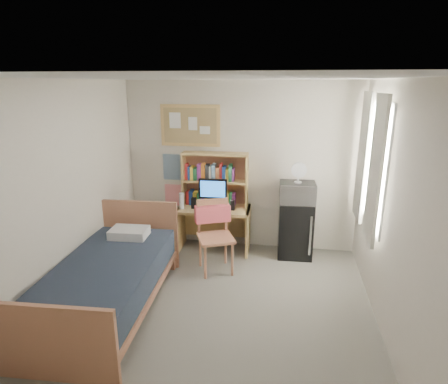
% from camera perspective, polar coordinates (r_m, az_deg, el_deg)
% --- Properties ---
extents(floor, '(3.60, 4.20, 0.02)m').
position_cam_1_polar(floor, '(4.46, -1.58, -18.83)').
color(floor, gray).
rests_on(floor, ground).
extents(ceiling, '(3.60, 4.20, 0.02)m').
position_cam_1_polar(ceiling, '(3.64, -1.91, 17.01)').
color(ceiling, white).
rests_on(ceiling, wall_back).
extents(wall_back, '(3.60, 0.04, 2.60)m').
position_cam_1_polar(wall_back, '(5.85, 2.44, 3.91)').
color(wall_back, silver).
rests_on(wall_back, floor).
extents(wall_front, '(3.60, 0.04, 2.60)m').
position_cam_1_polar(wall_front, '(2.07, -14.48, -21.62)').
color(wall_front, silver).
rests_on(wall_front, floor).
extents(wall_left, '(0.04, 4.20, 2.60)m').
position_cam_1_polar(wall_left, '(4.56, -24.48, -1.18)').
color(wall_left, silver).
rests_on(wall_left, floor).
extents(wall_right, '(0.04, 4.20, 2.60)m').
position_cam_1_polar(wall_right, '(3.93, 25.03, -3.94)').
color(wall_right, silver).
rests_on(wall_right, floor).
extents(window_unit, '(0.10, 1.40, 1.70)m').
position_cam_1_polar(window_unit, '(4.96, 21.52, 4.08)').
color(window_unit, white).
rests_on(window_unit, wall_right).
extents(curtain_left, '(0.04, 0.55, 1.70)m').
position_cam_1_polar(curtain_left, '(4.57, 22.07, 3.05)').
color(curtain_left, silver).
rests_on(curtain_left, wall_right).
extents(curtain_right, '(0.04, 0.55, 1.70)m').
position_cam_1_polar(curtain_right, '(5.34, 20.40, 4.99)').
color(curtain_right, silver).
rests_on(curtain_right, wall_right).
extents(bulletin_board, '(0.94, 0.03, 0.64)m').
position_cam_1_polar(bulletin_board, '(5.89, -5.16, 10.06)').
color(bulletin_board, tan).
rests_on(bulletin_board, wall_back).
extents(poster_wave, '(0.30, 0.01, 0.42)m').
position_cam_1_polar(poster_wave, '(6.09, -7.90, 3.79)').
color(poster_wave, '#225A8A').
rests_on(poster_wave, wall_back).
extents(poster_japan, '(0.28, 0.01, 0.36)m').
position_cam_1_polar(poster_japan, '(6.21, -7.74, -0.45)').
color(poster_japan, red).
rests_on(poster_japan, wall_back).
extents(desk, '(1.13, 0.60, 0.70)m').
position_cam_1_polar(desk, '(5.91, -1.55, -5.63)').
color(desk, tan).
rests_on(desk, floor).
extents(desk_chair, '(0.67, 0.67, 1.01)m').
position_cam_1_polar(desk_chair, '(5.19, -1.27, -6.93)').
color(desk_chair, '#B87957').
rests_on(desk_chair, floor).
extents(mini_fridge, '(0.53, 0.53, 0.86)m').
position_cam_1_polar(mini_fridge, '(5.80, 10.79, -5.49)').
color(mini_fridge, black).
rests_on(mini_fridge, floor).
extents(bed, '(1.22, 2.24, 0.60)m').
position_cam_1_polar(bed, '(4.65, -17.22, -13.54)').
color(bed, black).
rests_on(bed, floor).
extents(hutch, '(1.03, 0.30, 0.83)m').
position_cam_1_polar(hutch, '(5.81, -1.37, 1.94)').
color(hutch, tan).
rests_on(hutch, desk).
extents(monitor, '(0.43, 0.05, 0.46)m').
position_cam_1_polar(monitor, '(5.66, -1.70, -0.42)').
color(monitor, black).
rests_on(monitor, desk).
extents(keyboard, '(0.49, 0.17, 0.02)m').
position_cam_1_polar(keyboard, '(5.60, -1.91, -2.96)').
color(keyboard, black).
rests_on(keyboard, desk).
extents(speaker_left, '(0.07, 0.07, 0.17)m').
position_cam_1_polar(speaker_left, '(5.76, -4.63, -1.70)').
color(speaker_left, black).
rests_on(speaker_left, desk).
extents(speaker_right, '(0.07, 0.07, 0.16)m').
position_cam_1_polar(speaker_right, '(5.67, 1.31, -2.00)').
color(speaker_right, black).
rests_on(speaker_right, desk).
extents(water_bottle, '(0.08, 0.08, 0.25)m').
position_cam_1_polar(water_bottle, '(5.75, -6.48, -1.35)').
color(water_bottle, silver).
rests_on(water_bottle, desk).
extents(hoodie, '(0.51, 0.34, 0.24)m').
position_cam_1_polar(hoodie, '(5.27, -1.76, -3.31)').
color(hoodie, '#FA5F69').
rests_on(hoodie, desk_chair).
extents(microwave, '(0.53, 0.42, 0.30)m').
position_cam_1_polar(microwave, '(5.59, 11.11, -0.06)').
color(microwave, '#BAB9BE').
rests_on(microwave, mini_fridge).
extents(desk_fan, '(0.23, 0.23, 0.28)m').
position_cam_1_polar(desk_fan, '(5.52, 11.27, 2.80)').
color(desk_fan, silver).
rests_on(desk_fan, microwave).
extents(pillow, '(0.50, 0.36, 0.11)m').
position_cam_1_polar(pillow, '(5.11, -14.25, -6.02)').
color(pillow, silver).
rests_on(pillow, bed).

